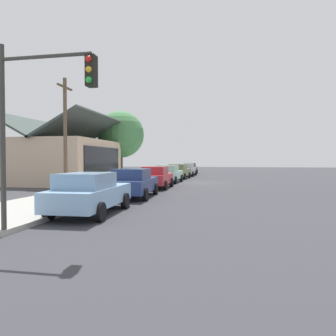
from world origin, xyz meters
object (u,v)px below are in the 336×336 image
Objects in this scene: car_olive at (179,171)px; car_charcoal at (190,168)px; car_skyblue at (90,193)px; traffic_light_main at (37,107)px; fire_hydrant_red at (138,181)px; car_silver at (187,170)px; car_navy at (134,183)px; shade_tree at (121,135)px; car_seafoam at (169,174)px; utility_pole_wooden at (65,132)px; car_cherry at (156,177)px.

car_olive is 10.97m from car_charcoal.
car_skyblue is at bearing -176.56° from car_olive.
traffic_light_main is (-3.55, -0.18, 2.68)m from car_skyblue.
car_silver is at bearing -5.54° from fire_hydrant_red.
car_navy is at bearing -178.93° from car_silver.
car_navy is 16.73m from shade_tree.
car_seafoam is 0.64× the size of utility_pole_wooden.
utility_pole_wooden is (-2.85, 5.57, 3.11)m from car_cherry.
car_charcoal is at bearing -1.53° from car_skyblue.
traffic_light_main is at bearing 179.16° from car_cherry.
traffic_light_main is at bearing -177.64° from car_seafoam.
car_cherry is at bearing -3.17° from car_navy.
car_seafoam is 0.66× the size of shade_tree.
fire_hydrant_red is at bearing 64.38° from car_cherry.
traffic_light_main is (-25.90, -0.25, 2.67)m from car_olive.
car_seafoam is 6.75× the size of fire_hydrant_red.
car_charcoal is 36.97m from traffic_light_main.
shade_tree is (-7.59, 6.13, 3.92)m from car_silver.
car_olive is 0.91× the size of traffic_light_main.
car_seafoam is 5.05m from fire_hydrant_red.
car_charcoal is (5.31, 0.25, -0.00)m from car_silver.
shade_tree reaches higher than car_olive.
car_skyblue is at bearing -163.57° from shade_tree.
car_skyblue is 21.65m from shade_tree.
car_charcoal is 0.89× the size of traffic_light_main.
car_navy and car_seafoam have the same top height.
fire_hydrant_red is at bearing 174.99° from car_charcoal.
car_navy is at bearing -157.98° from shade_tree.
car_navy is 1.09× the size of car_cherry.
car_skyblue is 10.86m from car_cherry.
car_silver is 21.00m from utility_pole_wooden.
car_charcoal is at bearing -2.65° from car_navy.
car_seafoam is 16.92m from car_charcoal.
car_seafoam is 10.47m from utility_pole_wooden.
car_navy and car_silver have the same top height.
traffic_light_main is at bearing 179.01° from car_charcoal.
traffic_light_main is at bearing -176.19° from car_olive.
car_skyblue and car_navy have the same top height.
car_silver reaches higher than fire_hydrant_red.
car_seafoam is 1.02× the size of car_olive.
car_navy is 9.28m from traffic_light_main.
car_cherry is 0.86× the size of traffic_light_main.
car_cherry and car_olive have the same top height.
car_cherry is at bearing 179.10° from car_charcoal.
car_skyblue is 0.96× the size of car_navy.
car_navy is 1.02× the size of car_seafoam.
utility_pole_wooden reaches higher than car_cherry.
shade_tree is (9.56, 6.11, 3.92)m from car_cherry.
car_silver is (22.67, -0.03, -0.00)m from car_navy.
car_cherry is at bearing -175.96° from car_olive.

